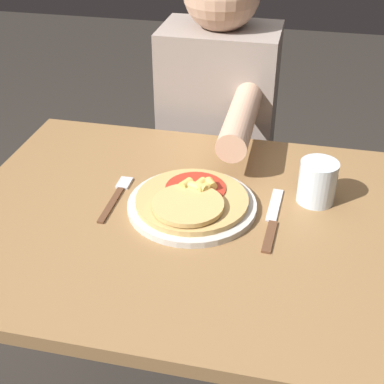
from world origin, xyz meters
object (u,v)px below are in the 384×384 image
fork (117,195)px  knife (272,220)px  dining_table (181,269)px  pizza (192,199)px  drinking_glass (317,182)px  plate (192,205)px  person_diner (218,131)px

fork → knife: bearing=-3.0°
dining_table → pizza: size_ratio=3.92×
knife → dining_table: bearing=-174.1°
pizza → drinking_glass: drinking_glass is taller
plate → drinking_glass: size_ratio=2.91×
knife → drinking_glass: (0.08, 0.09, 0.04)m
drinking_glass → pizza: bearing=-160.5°
plate → knife: 0.17m
pizza → drinking_glass: 0.27m
dining_table → plate: plate is taller
dining_table → knife: (0.19, 0.02, 0.15)m
drinking_glass → knife: bearing=-131.1°
plate → knife: size_ratio=1.22×
plate → person_diner: bearing=93.7°
pizza → person_diner: (-0.03, 0.52, -0.10)m
plate → drinking_glass: drinking_glass is taller
drinking_glass → plate: bearing=-161.4°
fork → person_diner: person_diner is taller
plate → dining_table: bearing=-123.1°
fork → knife: (0.34, -0.02, 0.00)m
plate → person_diner: size_ratio=0.23×
pizza → knife: 0.17m
dining_table → pizza: 0.17m
drinking_glass → person_diner: (-0.28, 0.43, -0.13)m
dining_table → pizza: bearing=51.6°
plate → knife: bearing=-3.3°
plate → fork: 0.17m
drinking_glass → person_diner: 0.53m
fork → drinking_glass: 0.43m
knife → pizza: bearing=178.1°
fork → drinking_glass: bearing=10.3°
pizza → person_diner: person_diner is taller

